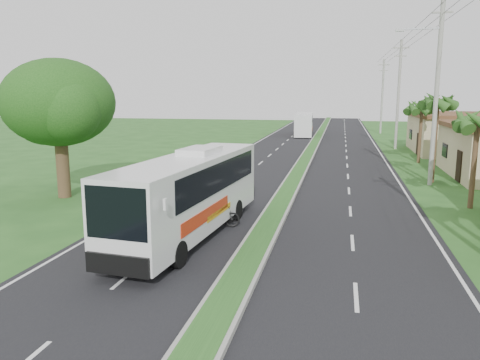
# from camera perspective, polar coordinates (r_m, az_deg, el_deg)

# --- Properties ---
(ground) EXTENTS (180.00, 180.00, 0.00)m
(ground) POSITION_cam_1_polar(r_m,az_deg,el_deg) (14.28, -0.57, -12.89)
(ground) COLOR #244F1D
(ground) RESTS_ON ground
(road_asphalt) EXTENTS (14.00, 160.00, 0.02)m
(road_asphalt) POSITION_cam_1_polar(r_m,az_deg,el_deg) (33.40, 7.02, 0.65)
(road_asphalt) COLOR black
(road_asphalt) RESTS_ON ground
(median_strip) EXTENTS (1.20, 160.00, 0.18)m
(median_strip) POSITION_cam_1_polar(r_m,az_deg,el_deg) (33.38, 7.02, 0.80)
(median_strip) COLOR gray
(median_strip) RESTS_ON ground
(lane_edge_left) EXTENTS (0.12, 160.00, 0.01)m
(lane_edge_left) POSITION_cam_1_polar(r_m,az_deg,el_deg) (34.63, -4.09, 1.03)
(lane_edge_left) COLOR silver
(lane_edge_left) RESTS_ON ground
(lane_edge_right) EXTENTS (0.12, 160.00, 0.01)m
(lane_edge_right) POSITION_cam_1_polar(r_m,az_deg,el_deg) (33.49, 18.50, 0.19)
(lane_edge_right) COLOR silver
(lane_edge_right) RESTS_ON ground
(shop_far) EXTENTS (8.60, 11.60, 3.82)m
(shop_far) POSITION_cam_1_polar(r_m,az_deg,el_deg) (50.17, 25.03, 5.23)
(shop_far) COLOR #C1B582
(shop_far) RESTS_ON ground
(palm_verge_b) EXTENTS (2.40, 2.40, 5.05)m
(palm_verge_b) POSITION_cam_1_polar(r_m,az_deg,el_deg) (25.66, 27.01, 6.43)
(palm_verge_b) COLOR #473321
(palm_verge_b) RESTS_ON ground
(palm_verge_c) EXTENTS (2.40, 2.40, 5.85)m
(palm_verge_c) POSITION_cam_1_polar(r_m,az_deg,el_deg) (32.33, 22.96, 8.70)
(palm_verge_c) COLOR #473321
(palm_verge_c) RESTS_ON ground
(palm_verge_d) EXTENTS (2.40, 2.40, 5.25)m
(palm_verge_d) POSITION_cam_1_polar(r_m,az_deg,el_deg) (41.30, 21.31, 8.22)
(palm_verge_d) COLOR #473321
(palm_verge_d) RESTS_ON ground
(shade_tree) EXTENTS (6.30, 6.00, 7.54)m
(shade_tree) POSITION_cam_1_polar(r_m,az_deg,el_deg) (27.31, -21.42, 8.43)
(shade_tree) COLOR #473321
(shade_tree) RESTS_ON ground
(utility_pole_b) EXTENTS (3.20, 0.28, 12.00)m
(utility_pole_b) POSITION_cam_1_polar(r_m,az_deg,el_deg) (31.29, 22.85, 10.76)
(utility_pole_b) COLOR gray
(utility_pole_b) RESTS_ON ground
(utility_pole_c) EXTENTS (1.60, 0.28, 11.00)m
(utility_pole_c) POSITION_cam_1_polar(r_m,az_deg,el_deg) (51.09, 18.76, 9.94)
(utility_pole_c) COLOR gray
(utility_pole_c) RESTS_ON ground
(utility_pole_d) EXTENTS (1.60, 0.28, 10.50)m
(utility_pole_d) POSITION_cam_1_polar(r_m,az_deg,el_deg) (71.01, 16.95, 9.83)
(utility_pole_d) COLOR gray
(utility_pole_d) RESTS_ON ground
(coach_bus_main) EXTENTS (3.21, 10.90, 3.47)m
(coach_bus_main) POSITION_cam_1_polar(r_m,az_deg,el_deg) (18.72, -6.03, -1.15)
(coach_bus_main) COLOR silver
(coach_bus_main) RESTS_ON ground
(coach_bus_far) EXTENTS (2.77, 10.43, 3.01)m
(coach_bus_far) POSITION_cam_1_polar(r_m,az_deg,el_deg) (65.45, 7.82, 6.91)
(coach_bus_far) COLOR silver
(coach_bus_far) RESTS_ON ground
(motorcyclist) EXTENTS (1.76, 1.02, 2.31)m
(motorcyclist) POSITION_cam_1_polar(r_m,az_deg,el_deg) (19.90, -2.46, -3.54)
(motorcyclist) COLOR black
(motorcyclist) RESTS_ON ground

